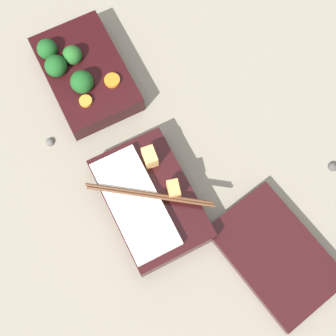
% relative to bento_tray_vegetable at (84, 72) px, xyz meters
% --- Properties ---
extents(ground_plane, '(3.00, 3.00, 0.00)m').
position_rel_bento_tray_vegetable_xyz_m(ground_plane, '(0.15, 0.00, -0.03)').
color(ground_plane, gray).
extents(bento_tray_vegetable, '(0.22, 0.14, 0.07)m').
position_rel_bento_tray_vegetable_xyz_m(bento_tray_vegetable, '(0.00, 0.00, 0.00)').
color(bento_tray_vegetable, black).
rests_on(bento_tray_vegetable, ground_plane).
extents(bento_tray_rice, '(0.22, 0.18, 0.07)m').
position_rel_bento_tray_vegetable_xyz_m(bento_tray_rice, '(0.28, 0.00, -0.00)').
color(bento_tray_rice, black).
rests_on(bento_tray_rice, ground_plane).
extents(bento_lid, '(0.23, 0.17, 0.02)m').
position_rel_bento_tray_vegetable_xyz_m(bento_lid, '(0.45, 0.15, -0.02)').
color(bento_lid, black).
rests_on(bento_lid, ground_plane).
extents(pebble_0, '(0.02, 0.02, 0.02)m').
position_rel_bento_tray_vegetable_xyz_m(pebble_0, '(0.09, -0.11, -0.02)').
color(pebble_0, '#595651').
rests_on(pebble_0, ground_plane).
extents(pebble_1, '(0.02, 0.02, 0.02)m').
position_rel_bento_tray_vegetable_xyz_m(pebble_1, '(0.36, 0.32, -0.02)').
color(pebble_1, '#474442').
rests_on(pebble_1, ground_plane).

